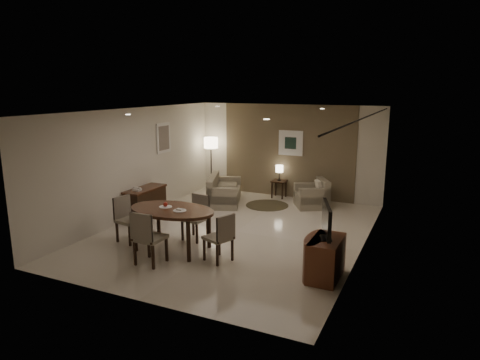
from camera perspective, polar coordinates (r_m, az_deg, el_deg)
The scene contains 31 objects.
room_shell at distance 9.71m, azimuth 0.50°, elevation 1.38°, with size 5.50×7.00×2.70m.
taupe_accent at distance 12.54m, azimuth 6.35°, elevation 3.83°, with size 3.96×0.03×2.70m, color brown.
curtain_wall at distance 8.58m, azimuth 15.87°, elevation -0.78°, with size 0.08×6.70×2.58m, color beige, non-canonical shape.
curtain_rod at distance 8.39m, azimuth 16.41°, elevation 8.03°, with size 0.03×0.03×6.80m, color black.
art_back_frame at distance 12.45m, azimuth 6.77°, elevation 4.92°, with size 0.72×0.03×0.72m, color silver.
art_back_canvas at distance 12.44m, azimuth 6.75°, elevation 4.91°, with size 0.34×0.01×0.34m, color #182C22.
art_left_frame at distance 11.66m, azimuth -10.16°, elevation 5.54°, with size 0.03×0.60×0.80m, color silver.
art_left_canvas at distance 11.65m, azimuth -10.10°, elevation 5.54°, with size 0.01×0.46×0.64m, color gray.
downlight_nl at distance 8.41m, azimuth -14.71°, elevation 8.45°, with size 0.10×0.10×0.01m, color white.
downlight_nr at distance 6.97m, azimuth 3.55°, elevation 8.08°, with size 0.10×0.10×0.01m, color white.
downlight_fl at distance 11.41m, azimuth -3.04°, elevation 9.78°, with size 0.10×0.10×0.01m, color white.
downlight_fr at distance 10.40m, azimuth 10.91°, elevation 9.32°, with size 0.10×0.10×0.01m, color white.
console_desk at distance 10.85m, azimuth -12.48°, elevation -3.01°, with size 0.48×1.20×0.75m, color #4D2A19, non-canonical shape.
telephone at distance 10.52m, azimuth -13.57°, elevation -1.16°, with size 0.20×0.14×0.09m, color white, non-canonical shape.
tv_cabinet at distance 7.51m, azimuth 11.40°, elevation -10.21°, with size 0.48×0.90×0.70m, color brown, non-canonical shape.
flat_tv at distance 7.29m, azimuth 11.47°, elevation -5.32°, with size 0.06×0.88×0.60m, color black, non-canonical shape.
dining_table at distance 8.67m, azimuth -9.00°, elevation -6.51°, with size 1.79×1.12×0.84m, color #4D2A19, non-canonical shape.
chair_near at distance 8.05m, azimuth -11.88°, elevation -7.45°, with size 0.49×0.49×1.02m, color gray, non-canonical shape.
chair_far at distance 9.14m, azimuth -6.05°, elevation -5.07°, with size 0.46×0.46×0.95m, color gray, non-canonical shape.
chair_left at distance 9.27m, azimuth -14.49°, elevation -5.14°, with size 0.46×0.46×0.95m, color gray, non-canonical shape.
chair_right at distance 8.03m, azimuth -2.93°, elevation -7.59°, with size 0.45×0.45×0.93m, color gray, non-canonical shape.
plate_a at distance 8.68m, azimuth -9.90°, elevation -3.56°, with size 0.26×0.26×0.02m, color white.
plate_b at distance 8.38m, azimuth -8.04°, elevation -4.06°, with size 0.26×0.26×0.02m, color white.
fruit_apple at distance 8.66m, azimuth -9.92°, elevation -3.22°, with size 0.09×0.09×0.09m, color maroon.
napkin at distance 8.38m, azimuth -8.04°, elevation -3.91°, with size 0.12×0.08×0.03m, color white.
round_rug at distance 11.78m, azimuth 3.64°, elevation -3.37°, with size 1.17×1.17×0.01m, color #443D26.
sofa at distance 11.94m, azimuth -2.08°, elevation -1.27°, with size 0.81×1.63×0.77m, color gray, non-canonical shape.
armchair at distance 11.70m, azimuth 9.51°, elevation -1.75°, with size 0.85×0.80×0.76m, color gray, non-canonical shape.
side_table at distance 12.58m, azimuth 5.22°, elevation -1.20°, with size 0.40×0.40×0.51m, color black, non-canonical shape.
table_lamp at distance 12.47m, azimuth 5.27°, elevation 1.06°, with size 0.22×0.22×0.50m, color #FFEAC1, non-canonical shape.
floor_lamp at distance 13.19m, azimuth -3.86°, elevation 2.06°, with size 0.43×0.43×1.68m, color #FFE5B7, non-canonical shape.
Camera 1 is at (3.93, -8.28, 3.21)m, focal length 32.00 mm.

